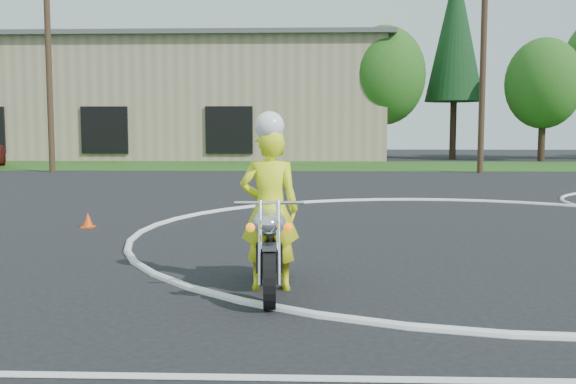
{
  "coord_description": "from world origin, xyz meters",
  "views": [
    {
      "loc": [
        -2.79,
        -8.79,
        1.9
      ],
      "look_at": [
        -3.1,
        -0.28,
        1.1
      ],
      "focal_mm": 40.0,
      "sensor_mm": 36.0,
      "label": 1
    }
  ],
  "objects": [
    {
      "name": "primary_motorcycle",
      "position": [
        -3.28,
        -1.32,
        0.56
      ],
      "size": [
        0.77,
        2.2,
        1.16
      ],
      "rotation": [
        0.0,
        0.0,
        0.07
      ],
      "color": "black",
      "rests_on": "ground"
    },
    {
      "name": "utility_poles",
      "position": [
        5.0,
        21.0,
        5.2
      ],
      "size": [
        41.6,
        1.12,
        10.0
      ],
      "color": "#473321",
      "rests_on": "ground"
    },
    {
      "name": "course_markings",
      "position": [
        2.17,
        4.35,
        0.01
      ],
      "size": [
        19.05,
        19.05,
        0.12
      ],
      "color": "silver",
      "rests_on": "ground"
    },
    {
      "name": "rider_primary_grp",
      "position": [
        -3.29,
        -1.18,
        1.03
      ],
      "size": [
        0.74,
        0.51,
        2.14
      ],
      "rotation": [
        0.0,
        0.0,
        0.07
      ],
      "color": "#F2FF1A",
      "rests_on": "ground"
    },
    {
      "name": "ground",
      "position": [
        0.0,
        0.0,
        0.0
      ],
      "size": [
        120.0,
        120.0,
        0.0
      ],
      "primitive_type": "plane",
      "color": "black",
      "rests_on": "ground"
    },
    {
      "name": "warehouse",
      "position": [
        -18.0,
        39.99,
        4.16
      ],
      "size": [
        41.0,
        17.0,
        8.3
      ],
      "color": "tan",
      "rests_on": "ground"
    },
    {
      "name": "grass_strip",
      "position": [
        0.0,
        27.0,
        0.01
      ],
      "size": [
        120.0,
        10.0,
        0.02
      ],
      "primitive_type": "cube",
      "color": "#1E4714",
      "rests_on": "ground"
    }
  ]
}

